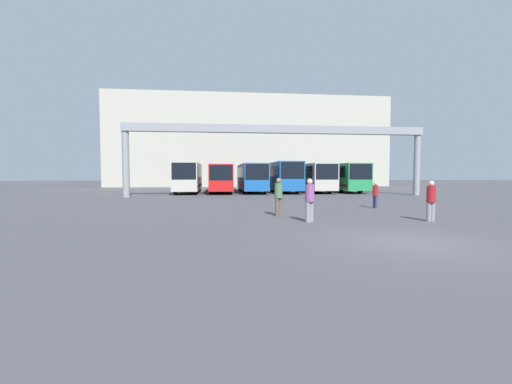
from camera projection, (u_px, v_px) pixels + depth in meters
The scene contains 13 objects.
ground_plane at pixel (406, 242), 10.28m from camera, with size 200.00×200.00×0.00m, color #47474C.
building_backdrop at pixel (249, 143), 60.16m from camera, with size 46.17×12.00×14.87m.
overhead_gantry at pixel (279, 137), 31.22m from camera, with size 27.65×0.80×6.46m.
bus_slot_0 at pixel (188, 176), 37.42m from camera, with size 2.51×10.43×3.22m.
bus_slot_1 at pixel (220, 177), 38.51m from camera, with size 2.43×11.82×3.02m.
bus_slot_2 at pixel (251, 176), 38.56m from camera, with size 2.53×11.12×3.12m.
bus_slot_3 at pixel (281, 175), 39.44m from camera, with size 2.59×12.10×3.33m.
bus_slot_4 at pixel (312, 176), 39.28m from camera, with size 2.53×10.94×3.16m.
bus_slot_5 at pixel (339, 176), 40.26m from camera, with size 2.61×12.12×3.17m.
pedestrian_near_left at pixel (375, 194), 20.47m from camera, with size 0.33×0.33×1.57m.
pedestrian_mid_left at pixel (310, 199), 14.48m from camera, with size 0.38×0.38×1.84m.
pedestrian_near_center at pixel (431, 200), 14.69m from camera, with size 0.36×0.36×1.75m.
pedestrian_far_center at pixel (278, 196), 16.66m from camera, with size 0.38×0.38×1.84m.
Camera 1 is at (-5.67, -9.60, 2.04)m, focal length 24.00 mm.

